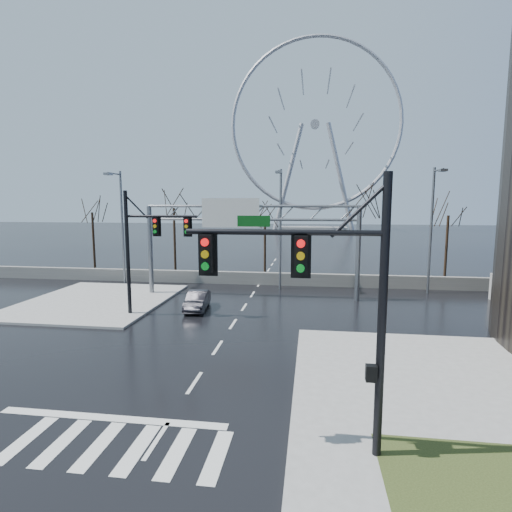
% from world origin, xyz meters
% --- Properties ---
extents(ground, '(260.00, 260.00, 0.00)m').
position_xyz_m(ground, '(0.00, 0.00, 0.00)').
color(ground, black).
rests_on(ground, ground).
extents(sidewalk_right_ext, '(12.00, 10.00, 0.15)m').
position_xyz_m(sidewalk_right_ext, '(10.00, 2.00, 0.07)').
color(sidewalk_right_ext, gray).
rests_on(sidewalk_right_ext, ground).
extents(sidewalk_far, '(10.00, 12.00, 0.15)m').
position_xyz_m(sidewalk_far, '(-11.00, 12.00, 0.07)').
color(sidewalk_far, gray).
rests_on(sidewalk_far, ground).
extents(grass_strip, '(5.00, 4.00, 0.02)m').
position_xyz_m(grass_strip, '(9.00, -5.00, 0.15)').
color(grass_strip, '#2D3516').
rests_on(grass_strip, sidewalk_near).
extents(barrier_wall, '(52.00, 0.50, 1.10)m').
position_xyz_m(barrier_wall, '(0.00, 20.00, 0.55)').
color(barrier_wall, slate).
rests_on(barrier_wall, ground).
extents(signal_mast_near, '(5.52, 0.41, 8.00)m').
position_xyz_m(signal_mast_near, '(5.14, -4.04, 4.87)').
color(signal_mast_near, black).
rests_on(signal_mast_near, ground).
extents(signal_mast_far, '(4.72, 0.41, 8.00)m').
position_xyz_m(signal_mast_far, '(-5.87, 8.96, 4.83)').
color(signal_mast_far, black).
rests_on(signal_mast_far, ground).
extents(sign_gantry, '(16.36, 0.40, 7.60)m').
position_xyz_m(sign_gantry, '(-0.38, 14.96, 5.18)').
color(sign_gantry, slate).
rests_on(sign_gantry, ground).
extents(streetlight_left, '(0.50, 2.55, 10.00)m').
position_xyz_m(streetlight_left, '(-12.00, 18.16, 5.89)').
color(streetlight_left, slate).
rests_on(streetlight_left, ground).
extents(streetlight_mid, '(0.50, 2.55, 10.00)m').
position_xyz_m(streetlight_mid, '(2.00, 18.16, 5.89)').
color(streetlight_mid, slate).
rests_on(streetlight_mid, ground).
extents(streetlight_right, '(0.50, 2.55, 10.00)m').
position_xyz_m(streetlight_right, '(14.00, 18.16, 5.89)').
color(streetlight_right, slate).
rests_on(streetlight_right, ground).
extents(tree_far_left, '(3.50, 3.50, 7.00)m').
position_xyz_m(tree_far_left, '(-18.00, 24.00, 5.57)').
color(tree_far_left, black).
rests_on(tree_far_left, ground).
extents(tree_left, '(3.75, 3.75, 7.50)m').
position_xyz_m(tree_left, '(-9.00, 23.50, 5.98)').
color(tree_left, black).
rests_on(tree_left, ground).
extents(tree_center, '(3.25, 3.25, 6.50)m').
position_xyz_m(tree_center, '(0.00, 24.50, 5.17)').
color(tree_center, black).
rests_on(tree_center, ground).
extents(tree_right, '(3.90, 3.90, 7.80)m').
position_xyz_m(tree_right, '(9.00, 23.50, 6.22)').
color(tree_right, black).
rests_on(tree_right, ground).
extents(tree_far_right, '(3.40, 3.40, 6.80)m').
position_xyz_m(tree_far_right, '(17.00, 24.00, 5.41)').
color(tree_far_right, black).
rests_on(tree_far_right, ground).
extents(ferris_wheel, '(45.00, 6.00, 50.91)m').
position_xyz_m(ferris_wheel, '(5.00, 95.00, 26.13)').
color(ferris_wheel, gray).
rests_on(ferris_wheel, ground).
extents(car, '(1.68, 3.87, 1.24)m').
position_xyz_m(car, '(-3.07, 10.95, 0.62)').
color(car, black).
rests_on(car, ground).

